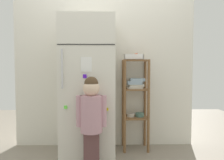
{
  "coord_description": "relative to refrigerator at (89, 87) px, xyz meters",
  "views": [
    {
      "loc": [
        0.04,
        -2.75,
        1.1
      ],
      "look_at": [
        0.1,
        0.02,
        0.95
      ],
      "focal_mm": 35.27,
      "sensor_mm": 36.0,
      "label": 1
    }
  ],
  "objects": [
    {
      "name": "ground_plane",
      "position": [
        0.19,
        -0.02,
        -0.86
      ],
      "size": [
        6.0,
        6.0,
        0.0
      ],
      "primitive_type": "plane",
      "color": "gray"
    },
    {
      "name": "kitchen_wall_back",
      "position": [
        0.19,
        0.34,
        0.25
      ],
      "size": [
        2.5,
        0.03,
        2.22
      ],
      "primitive_type": "cube",
      "color": "silver",
      "rests_on": "ground"
    },
    {
      "name": "refrigerator",
      "position": [
        0.0,
        0.0,
        0.0
      ],
      "size": [
        0.65,
        0.65,
        1.72
      ],
      "color": "silver",
      "rests_on": "ground"
    },
    {
      "name": "child_standing",
      "position": [
        0.06,
        -0.44,
        -0.25
      ],
      "size": [
        0.33,
        0.24,
        1.01
      ],
      "color": "brown",
      "rests_on": "ground"
    },
    {
      "name": "pantry_shelf_unit",
      "position": [
        0.61,
        0.16,
        -0.13
      ],
      "size": [
        0.34,
        0.3,
        1.21
      ],
      "color": "brown",
      "rests_on": "ground"
    },
    {
      "name": "fruit_bin",
      "position": [
        0.59,
        0.16,
        0.38
      ],
      "size": [
        0.25,
        0.19,
        0.08
      ],
      "color": "white",
      "rests_on": "pantry_shelf_unit"
    }
  ]
}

